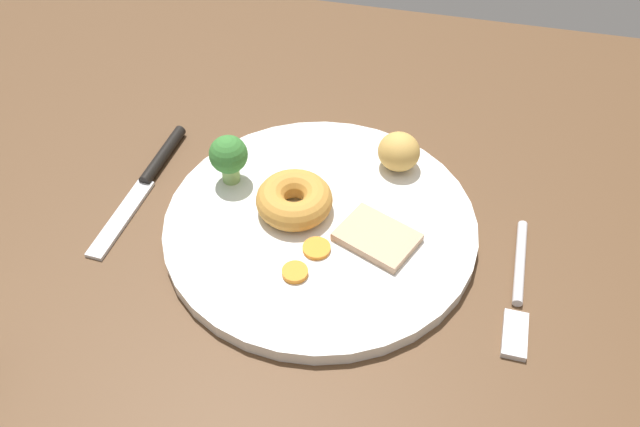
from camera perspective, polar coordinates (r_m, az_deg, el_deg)
name	(u,v)px	position (r cm, az deg, el deg)	size (l,w,h in cm)	color
dining_table	(359,249)	(63.69, 3.34, -3.09)	(120.00, 84.00, 3.60)	brown
dinner_plate	(320,226)	(62.19, 0.00, -1.08)	(29.09, 29.09, 1.40)	white
meat_slice_main	(377,237)	(60.02, 4.91, -2.02)	(6.79, 4.97, 0.80)	tan
yorkshire_pudding	(294,200)	(61.72, -2.22, 1.19)	(7.16, 7.16, 2.74)	#C68938
roast_potato_left	(399,152)	(66.23, 6.76, 5.28)	(4.20, 4.07, 3.85)	tan
carrot_coin_front	(317,248)	(59.19, -0.29, -3.00)	(2.51, 2.51, 0.40)	orange
carrot_coin_back	(295,272)	(57.42, -2.16, -5.05)	(2.28, 2.28, 0.51)	orange
broccoli_floret	(229,156)	(64.14, -7.83, 4.87)	(3.73, 3.73, 5.15)	#8CB766
fork	(518,288)	(60.42, 16.59, -6.14)	(2.10, 15.28, 0.90)	silver
knife	(149,177)	(69.48, -14.46, 3.06)	(2.67, 18.56, 1.20)	black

